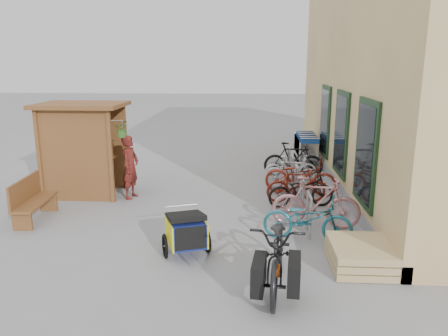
# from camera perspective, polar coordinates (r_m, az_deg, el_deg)

# --- Properties ---
(ground) EXTENTS (80.00, 80.00, 0.00)m
(ground) POSITION_cam_1_polar(r_m,az_deg,el_deg) (9.13, -3.73, -8.31)
(ground) COLOR gray
(building) EXTENTS (6.07, 13.00, 7.00)m
(building) POSITION_cam_1_polar(r_m,az_deg,el_deg) (13.98, 26.82, 12.59)
(building) COLOR #DCC77E
(building) RESTS_ON ground
(kiosk) EXTENTS (2.49, 1.65, 2.40)m
(kiosk) POSITION_cam_1_polar(r_m,az_deg,el_deg) (11.86, -18.30, 3.96)
(kiosk) COLOR brown
(kiosk) RESTS_ON ground
(bike_rack) EXTENTS (0.05, 5.35, 0.86)m
(bike_rack) POSITION_cam_1_polar(r_m,az_deg,el_deg) (11.25, 9.47, -1.44)
(bike_rack) COLOR #A5A8AD
(bike_rack) RESTS_ON ground
(pallet_stack) EXTENTS (1.00, 1.20, 0.40)m
(pallet_stack) POSITION_cam_1_polar(r_m,az_deg,el_deg) (7.93, 17.37, -10.82)
(pallet_stack) COLOR tan
(pallet_stack) RESTS_ON ground
(bench) EXTENTS (0.55, 1.54, 0.96)m
(bench) POSITION_cam_1_polar(r_m,az_deg,el_deg) (10.48, -23.86, -3.74)
(bench) COLOR brown
(bench) RESTS_ON ground
(shopping_carts) EXTENTS (0.61, 2.41, 1.09)m
(shopping_carts) POSITION_cam_1_polar(r_m,az_deg,el_deg) (15.25, 10.54, 2.96)
(shopping_carts) COLOR silver
(shopping_carts) RESTS_ON ground
(child_trailer) EXTENTS (0.94, 1.44, 0.84)m
(child_trailer) POSITION_cam_1_polar(r_m,az_deg,el_deg) (7.97, -4.95, -8.10)
(child_trailer) COLOR navy
(child_trailer) RESTS_ON ground
(cargo_bike) EXTENTS (1.01, 2.28, 1.16)m
(cargo_bike) POSITION_cam_1_polar(r_m,az_deg,el_deg) (6.88, 7.11, -10.85)
(cargo_bike) COLOR black
(cargo_bike) RESTS_ON ground
(person_kiosk) EXTENTS (0.51, 0.66, 1.62)m
(person_kiosk) POSITION_cam_1_polar(r_m,az_deg,el_deg) (11.35, -12.13, 0.13)
(person_kiosk) COLOR maroon
(person_kiosk) RESTS_ON ground
(bike_0) EXTENTS (1.81, 0.94, 0.91)m
(bike_0) POSITION_cam_1_polar(r_m,az_deg,el_deg) (8.67, 10.84, -6.54)
(bike_0) COLOR #1D6677
(bike_0) RESTS_ON ground
(bike_1) EXTENTS (1.89, 0.74, 1.11)m
(bike_1) POSITION_cam_1_polar(r_m,az_deg,el_deg) (9.34, 11.91, -4.46)
(bike_1) COLOR #BD7A7E
(bike_1) RESTS_ON ground
(bike_2) EXTENTS (1.69, 0.87, 0.85)m
(bike_2) POSITION_cam_1_polar(r_m,az_deg,el_deg) (10.63, 10.04, -2.87)
(bike_2) COLOR black
(bike_2) RESTS_ON ground
(bike_3) EXTENTS (1.52, 0.57, 0.89)m
(bike_3) POSITION_cam_1_polar(r_m,az_deg,el_deg) (10.94, 9.41, -2.25)
(bike_3) COLOR maroon
(bike_3) RESTS_ON ground
(bike_4) EXTENTS (1.99, 1.11, 0.99)m
(bike_4) POSITION_cam_1_polar(r_m,az_deg,el_deg) (11.63, 9.96, -1.06)
(bike_4) COLOR maroon
(bike_4) RESTS_ON ground
(bike_5) EXTENTS (1.56, 0.61, 0.91)m
(bike_5) POSITION_cam_1_polar(r_m,az_deg,el_deg) (12.13, 8.91, -0.60)
(bike_5) COLOR silver
(bike_5) RESTS_ON ground
(bike_6) EXTENTS (1.60, 0.72, 0.81)m
(bike_6) POSITION_cam_1_polar(r_m,az_deg,el_deg) (12.94, 8.69, 0.08)
(bike_6) COLOR silver
(bike_6) RESTS_ON ground
(bike_7) EXTENTS (1.80, 0.60, 1.07)m
(bike_7) POSITION_cam_1_polar(r_m,az_deg,el_deg) (13.34, 9.05, 1.05)
(bike_7) COLOR black
(bike_7) RESTS_ON ground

